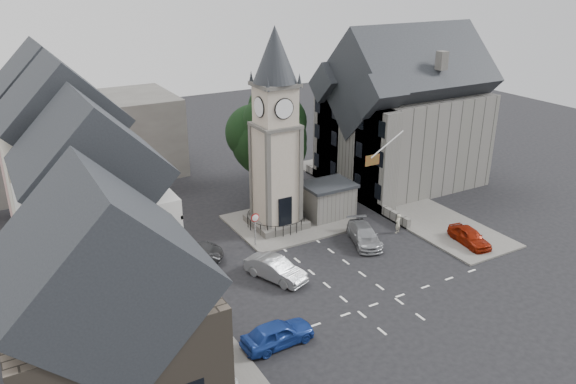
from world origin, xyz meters
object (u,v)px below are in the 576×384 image
clock_tower (276,132)px  car_west_blue (278,333)px  stone_shelter (328,200)px  pedestrian (398,224)px  car_east_red (469,237)px

clock_tower → car_west_blue: clock_tower is taller
car_west_blue → stone_shelter: bearing=-44.5°
stone_shelter → car_west_blue: (-12.30, -13.50, -0.81)m
clock_tower → stone_shelter: size_ratio=3.78×
stone_shelter → clock_tower: bearing=174.2°
clock_tower → stone_shelter: (4.80, -0.49, -6.57)m
pedestrian → clock_tower: bearing=-55.1°
stone_shelter → car_east_red: 11.99m
stone_shelter → car_east_red: bearing=-55.9°
car_west_blue → car_east_red: car_west_blue is taller
car_east_red → pedestrian: (-3.50, 4.40, 0.13)m
car_west_blue → pedestrian: 17.44m
stone_shelter → car_west_blue: bearing=-132.3°
car_east_red → pedestrian: size_ratio=2.46×
car_west_blue → pedestrian: pedestrian is taller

